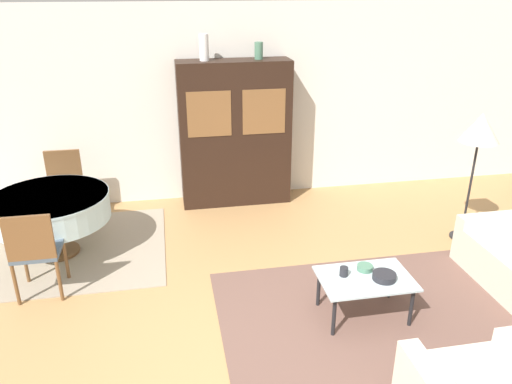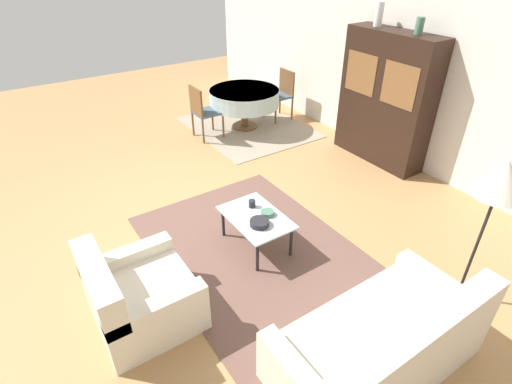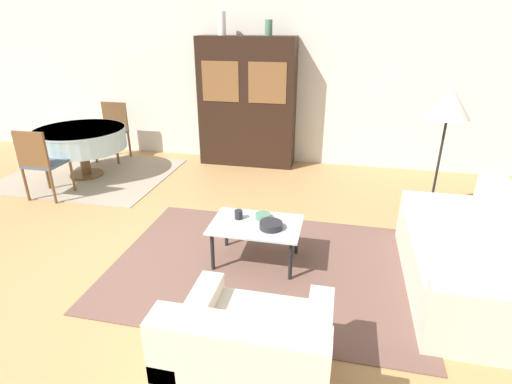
# 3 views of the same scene
# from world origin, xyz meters

# --- Properties ---
(ground_plane) EXTENTS (14.00, 14.00, 0.00)m
(ground_plane) POSITION_xyz_m (0.00, 0.00, 0.00)
(ground_plane) COLOR tan
(wall_back) EXTENTS (10.00, 0.06, 2.70)m
(wall_back) POSITION_xyz_m (0.00, 3.63, 1.35)
(wall_back) COLOR silver
(wall_back) RESTS_ON ground_plane
(area_rug) EXTENTS (2.90, 2.08, 0.01)m
(area_rug) POSITION_xyz_m (1.15, 0.39, 0.01)
(area_rug) COLOR brown
(area_rug) RESTS_ON ground_plane
(dining_rug) EXTENTS (2.39, 1.95, 0.01)m
(dining_rug) POSITION_xyz_m (-1.97, 2.27, 0.01)
(dining_rug) COLOR gray
(dining_rug) RESTS_ON ground_plane
(couch) EXTENTS (0.89, 1.76, 0.84)m
(couch) POSITION_xyz_m (2.95, 0.41, 0.30)
(couch) COLOR beige
(couch) RESTS_ON ground_plane
(armchair) EXTENTS (0.94, 0.89, 0.81)m
(armchair) POSITION_xyz_m (1.35, -1.05, 0.30)
(armchair) COLOR beige
(armchair) RESTS_ON ground_plane
(coffee_table) EXTENTS (0.86, 0.58, 0.41)m
(coffee_table) POSITION_xyz_m (1.05, 0.46, 0.38)
(coffee_table) COLOR black
(coffee_table) RESTS_ON area_rug
(display_cabinet) EXTENTS (1.51, 0.45, 1.99)m
(display_cabinet) POSITION_xyz_m (0.27, 3.36, 1.00)
(display_cabinet) COLOR black
(display_cabinet) RESTS_ON ground_plane
(dining_table) EXTENTS (1.30, 1.30, 0.73)m
(dining_table) POSITION_xyz_m (-2.00, 2.22, 0.59)
(dining_table) COLOR brown
(dining_table) RESTS_ON dining_rug
(dining_chair_near) EXTENTS (0.44, 0.44, 0.94)m
(dining_chair_near) POSITION_xyz_m (-2.00, 1.36, 0.54)
(dining_chair_near) COLOR brown
(dining_chair_near) RESTS_ON dining_rug
(dining_chair_far) EXTENTS (0.44, 0.44, 0.94)m
(dining_chair_far) POSITION_xyz_m (-2.00, 3.09, 0.54)
(dining_chair_far) COLOR brown
(dining_chair_far) RESTS_ON dining_rug
(floor_lamp) EXTENTS (0.45, 0.45, 1.57)m
(floor_lamp) POSITION_xyz_m (2.85, 1.72, 1.36)
(floor_lamp) COLOR black
(floor_lamp) RESTS_ON ground_plane
(cup) EXTENTS (0.08, 0.08, 0.09)m
(cup) POSITION_xyz_m (0.86, 0.52, 0.47)
(cup) COLOR #232328
(cup) RESTS_ON coffee_table
(bowl) EXTENTS (0.21, 0.21, 0.06)m
(bowl) POSITION_xyz_m (1.20, 0.40, 0.45)
(bowl) COLOR #232328
(bowl) RESTS_ON coffee_table
(bowl_small) EXTENTS (0.15, 0.15, 0.05)m
(bowl_small) POSITION_xyz_m (1.09, 0.58, 0.45)
(bowl_small) COLOR #4C7A60
(bowl_small) RESTS_ON coffee_table
(vase_tall) EXTENTS (0.12, 0.12, 0.33)m
(vase_tall) POSITION_xyz_m (-0.11, 3.36, 2.16)
(vase_tall) COLOR white
(vase_tall) RESTS_ON display_cabinet
(vase_short) EXTENTS (0.11, 0.11, 0.22)m
(vase_short) POSITION_xyz_m (0.60, 3.36, 2.10)
(vase_short) COLOR #4C7A60
(vase_short) RESTS_ON display_cabinet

